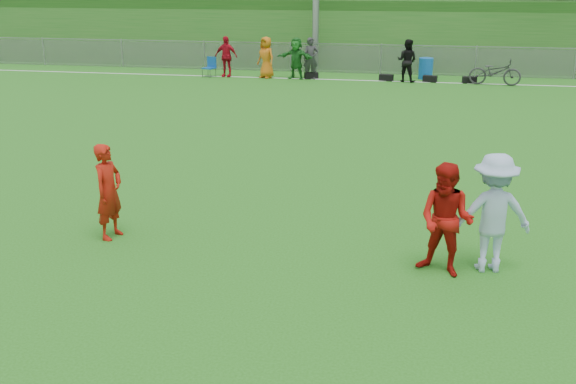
% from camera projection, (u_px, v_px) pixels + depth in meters
% --- Properties ---
extents(ground, '(120.00, 120.00, 0.00)m').
position_uv_depth(ground, '(317.00, 271.00, 9.49)').
color(ground, '#215D13').
rests_on(ground, ground).
extents(sideline_far, '(60.00, 0.10, 0.01)m').
position_uv_depth(sideline_far, '(378.00, 81.00, 26.24)').
color(sideline_far, white).
rests_on(sideline_far, ground).
extents(fence, '(58.00, 0.06, 1.30)m').
position_uv_depth(fence, '(381.00, 59.00, 27.90)').
color(fence, gray).
rests_on(fence, ground).
extents(berm, '(120.00, 18.00, 3.00)m').
position_uv_depth(berm, '(390.00, 21.00, 37.86)').
color(berm, '#1A5217').
rests_on(berm, ground).
extents(spectator_row, '(8.55, 0.89, 1.69)m').
position_uv_depth(spectator_row, '(303.00, 58.00, 26.50)').
color(spectator_row, '#B20C1D').
rests_on(spectator_row, ground).
extents(gear_bags, '(7.01, 0.48, 0.26)m').
position_uv_depth(gear_bags, '(398.00, 78.00, 26.16)').
color(gear_bags, black).
rests_on(gear_bags, ground).
extents(player_red_left, '(0.49, 0.65, 1.60)m').
position_uv_depth(player_red_left, '(109.00, 192.00, 10.47)').
color(player_red_left, '#A2170B').
rests_on(player_red_left, ground).
extents(player_red_center, '(0.99, 0.90, 1.67)m').
position_uv_depth(player_red_center, '(446.00, 220.00, 9.15)').
color(player_red_center, '#A5110B').
rests_on(player_red_center, ground).
extents(player_blue, '(1.24, 0.84, 1.78)m').
position_uv_depth(player_blue, '(493.00, 213.00, 9.27)').
color(player_blue, '#9DB9D9').
rests_on(player_blue, ground).
extents(recycling_bin, '(0.64, 0.64, 0.87)m').
position_uv_depth(recycling_bin, '(426.00, 68.00, 26.61)').
color(recycling_bin, '#1058B7').
rests_on(recycling_bin, ground).
extents(camp_chair, '(0.58, 0.59, 0.83)m').
position_uv_depth(camp_chair, '(209.00, 71.00, 27.24)').
color(camp_chair, '#0D4693').
rests_on(camp_chair, ground).
extents(bicycle, '(2.03, 0.88, 1.03)m').
position_uv_depth(bicycle, '(495.00, 72.00, 25.12)').
color(bicycle, '#2B2C2E').
rests_on(bicycle, ground).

